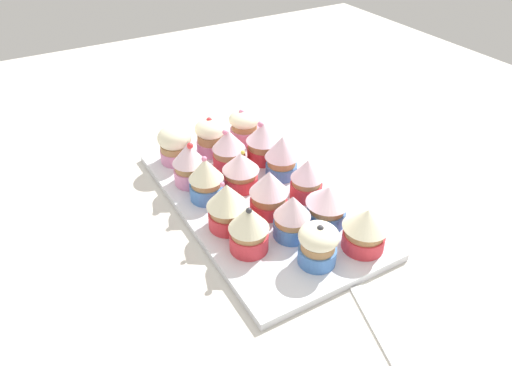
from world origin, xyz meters
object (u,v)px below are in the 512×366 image
object	(u,v)px
cupcake_2	(206,179)
cupcake_9	(294,216)
cupcake_3	(227,205)
cupcake_5	(211,136)
cupcake_15	(327,204)
cupcake_10	(317,244)
cupcake_13	(282,156)
cupcake_14	(307,179)
cupcake_8	(269,191)
cupcake_11	(244,126)
cupcake_0	(175,144)
cupcake_6	(229,148)
cupcake_4	(249,228)
cupcake_16	(365,228)
cupcake_7	(241,169)
cupcake_1	(189,163)
napkin	(434,324)
baking_tray	(256,201)
cupcake_12	(263,141)

from	to	relation	value
cupcake_2	cupcake_9	xyz separation A→B (cm)	(14.41, 7.06, -0.23)
cupcake_3	cupcake_9	xyz separation A→B (cm)	(6.43, 7.36, -0.42)
cupcake_5	cupcake_15	world-z (taller)	cupcake_5
cupcake_3	cupcake_10	size ratio (longest dim) A/B	1.21
cupcake_3	cupcake_13	distance (cm)	16.12
cupcake_14	cupcake_13	bearing A→B (deg)	-178.80
cupcake_8	cupcake_11	size ratio (longest dim) A/B	1.11
cupcake_0	cupcake_6	size ratio (longest dim) A/B	0.92
cupcake_4	cupcake_5	bearing A→B (deg)	165.41
cupcake_3	cupcake_16	distance (cm)	19.93
cupcake_0	cupcake_16	size ratio (longest dim) A/B	1.02
cupcake_6	cupcake_14	bearing A→B (deg)	24.86
cupcake_0	cupcake_10	world-z (taller)	cupcake_0
cupcake_4	cupcake_15	distance (cm)	13.04
cupcake_8	cupcake_3	bearing A→B (deg)	-89.86
cupcake_6	cupcake_13	bearing A→B (deg)	42.50
cupcake_0	cupcake_11	bearing A→B (deg)	89.87
cupcake_6	cupcake_16	xyz separation A→B (cm)	(28.29, 6.73, -0.15)
cupcake_5	cupcake_7	world-z (taller)	cupcake_5
cupcake_1	napkin	size ratio (longest dim) A/B	0.50
cupcake_2	cupcake_10	bearing A→B (deg)	17.76
cupcake_6	napkin	world-z (taller)	cupcake_6
cupcake_4	napkin	bearing A→B (deg)	31.59
cupcake_0	cupcake_3	size ratio (longest dim) A/B	0.87
baking_tray	cupcake_5	size ratio (longest dim) A/B	6.29
cupcake_10	cupcake_16	xyz separation A→B (cm)	(0.90, 7.55, 0.29)
cupcake_3	cupcake_14	bearing A→B (deg)	91.34
cupcake_1	cupcake_4	xyz separation A→B (cm)	(19.23, 0.59, -0.04)
cupcake_14	cupcake_0	bearing A→B (deg)	-145.71
cupcake_5	cupcake_7	size ratio (longest dim) A/B	1.04
cupcake_8	cupcake_14	world-z (taller)	cupcake_8
cupcake_10	cupcake_16	world-z (taller)	cupcake_16
cupcake_4	cupcake_8	distance (cm)	9.06
cupcake_3	cupcake_14	world-z (taller)	cupcake_3
cupcake_5	cupcake_1	bearing A→B (deg)	-46.06
cupcake_0	cupcake_4	size ratio (longest dim) A/B	0.89
cupcake_14	cupcake_15	size ratio (longest dim) A/B	1.07
cupcake_11	napkin	size ratio (longest dim) A/B	0.42
cupcake_1	cupcake_2	bearing A→B (deg)	6.13
cupcake_2	cupcake_13	xyz separation A→B (cm)	(0.41, 13.94, 0.22)
cupcake_1	cupcake_15	xyz separation A→B (cm)	(19.89, 13.61, -0.38)
cupcake_14	cupcake_7	bearing A→B (deg)	-134.37
cupcake_9	cupcake_10	bearing A→B (deg)	-3.72
cupcake_2	cupcake_7	size ratio (longest dim) A/B	1.15
cupcake_12	napkin	world-z (taller)	cupcake_12
cupcake_6	cupcake_14	distance (cm)	15.75
baking_tray	cupcake_5	xyz separation A→B (cm)	(-16.61, 0.08, 4.05)
baking_tray	cupcake_3	size ratio (longest dim) A/B	5.62
cupcake_5	cupcake_6	xyz separation A→B (cm)	(5.94, 0.58, 0.20)
cupcake_1	cupcake_9	size ratio (longest dim) A/B	1.12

